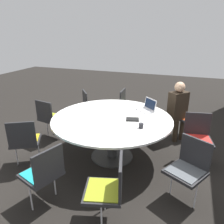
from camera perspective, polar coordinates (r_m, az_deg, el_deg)
The scene contains 16 objects.
ground_plane at distance 4.03m, azimuth 0.00°, elevation -11.46°, with size 16.00×16.00×0.00m, color black.
conference_table at distance 3.73m, azimuth 0.00°, elevation -3.13°, with size 2.03×2.03×0.76m.
chair_0 at distance 4.83m, azimuth 18.04°, elevation -0.14°, with size 0.61×0.61×0.86m.
chair_1 at distance 5.08m, azimuth 4.17°, elevation 1.90°, with size 0.46×0.44×0.86m.
chair_2 at distance 5.05m, azimuth -5.59°, elevation 1.75°, with size 0.60×0.60×0.86m.
chair_3 at distance 4.58m, azimuth -15.99°, elevation -1.02°, with size 0.50×0.51×0.86m.
chair_4 at distance 3.78m, azimuth -21.90°, elevation -6.56°, with size 0.58×0.59×0.86m.
chair_5 at distance 2.91m, azimuth -17.42°, elevation -14.58°, with size 0.55×0.54×0.86m.
chair_6 at distance 2.57m, azimuth -0.80°, elevation -18.83°, with size 0.54×0.52×0.86m.
chair_7 at distance 3.04m, azimuth 19.40°, elevation -13.10°, with size 0.58×0.59×0.86m.
chair_8 at distance 3.90m, azimuth 21.48°, elevation -5.59°, with size 0.49×0.51×0.86m.
person_0 at distance 4.54m, azimuth 16.92°, elevation 1.31°, with size 0.41×0.40×1.21m.
laptop at distance 4.04m, azimuth 9.23°, elevation 1.12°, with size 0.39×0.39×0.21m.
spiral_notebook at distance 3.60m, azimuth 5.37°, elevation -1.92°, with size 0.20×0.24×0.02m.
coffee_cup at distance 3.31m, azimuth 7.60°, elevation -3.56°, with size 0.07×0.07×0.08m.
handbag at distance 5.06m, azimuth -11.95°, elevation -3.12°, with size 0.36×0.16×0.28m.
Camera 1 is at (3.20, 1.17, 2.15)m, focal length 35.00 mm.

